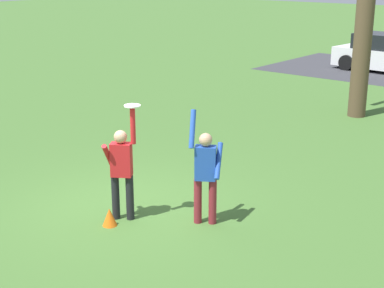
# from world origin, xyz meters

# --- Properties ---
(ground_plane) EXTENTS (120.00, 120.00, 0.00)m
(ground_plane) POSITION_xyz_m (0.00, 0.00, 0.00)
(ground_plane) COLOR #426B2D
(person_catcher) EXTENTS (0.58, 0.53, 2.08)m
(person_catcher) POSITION_xyz_m (0.35, -0.34, 0.98)
(person_catcher) COLOR black
(person_catcher) RESTS_ON ground_plane
(person_defender) EXTENTS (0.65, 0.62, 2.04)m
(person_defender) POSITION_xyz_m (1.59, 0.46, 0.98)
(person_defender) COLOR maroon
(person_defender) RESTS_ON ground_plane
(frisbee_disc) EXTENTS (0.28, 0.28, 0.02)m
(frisbee_disc) POSITION_xyz_m (0.54, -0.22, 2.09)
(frisbee_disc) COLOR white
(frisbee_disc) RESTS_ON person_catcher
(parked_car_white) EXTENTS (4.23, 2.29, 1.59)m
(parked_car_white) POSITION_xyz_m (-2.07, 17.43, 0.73)
(parked_car_white) COLOR white
(parked_car_white) RESTS_ON ground_plane
(bare_tree_tall) EXTENTS (1.76, 1.75, 6.67)m
(bare_tree_tall) POSITION_xyz_m (0.38, 9.33, 3.31)
(bare_tree_tall) COLOR brown
(bare_tree_tall) RESTS_ON ground_plane
(field_cone_orange) EXTENTS (0.26, 0.26, 0.32)m
(field_cone_orange) POSITION_xyz_m (0.37, -0.70, 0.16)
(field_cone_orange) COLOR orange
(field_cone_orange) RESTS_ON ground_plane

